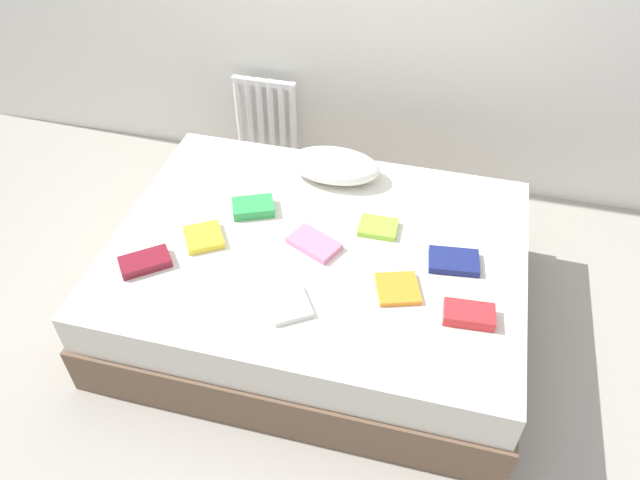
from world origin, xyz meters
The scene contains 13 objects.
ground_plane centered at (0.00, 0.00, 0.00)m, with size 8.00×8.00×0.00m, color #9E998E.
bed centered at (0.00, 0.00, 0.25)m, with size 2.00×1.50×0.50m.
radiator centered at (-0.65, 1.20, 0.37)m, with size 0.41×0.04×0.54m.
pillow centered at (-0.04, 0.53, 0.57)m, with size 0.49×0.28×0.15m, color white.
textbook_orange centered at (0.42, -0.20, 0.51)m, with size 0.18×0.18×0.02m, color orange.
textbook_maroon centered at (-0.73, -0.33, 0.52)m, with size 0.23×0.12×0.04m, color maroon.
textbook_white centered at (-0.02, -0.41, 0.51)m, with size 0.17×0.18×0.03m, color white.
textbook_red centered at (0.73, -0.29, 0.53)m, with size 0.21×0.12×0.05m, color red.
textbook_pink centered at (-0.01, -0.02, 0.52)m, with size 0.24×0.15×0.03m, color pink.
textbook_yellow centered at (-0.54, -0.11, 0.52)m, with size 0.17×0.18×0.03m, color yellow.
textbook_navy centered at (0.64, 0.03, 0.52)m, with size 0.23×0.15×0.04m, color navy.
textbook_lime centered at (0.26, 0.17, 0.52)m, with size 0.19×0.14×0.03m, color #8CC638.
textbook_green centered at (-0.37, 0.15, 0.53)m, with size 0.21×0.14×0.05m, color green.
Camera 1 is at (0.53, -2.05, 2.54)m, focal length 34.54 mm.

